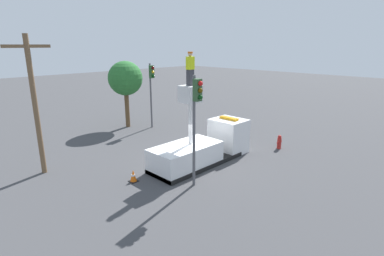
# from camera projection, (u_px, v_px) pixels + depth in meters

# --- Properties ---
(ground_plane) EXTENTS (120.00, 120.00, 0.00)m
(ground_plane) POSITION_uv_depth(u_px,v_px,m) (197.00, 164.00, 17.44)
(ground_plane) COLOR #424244
(bucket_truck) EXTENTS (6.78, 2.15, 4.61)m
(bucket_truck) POSITION_uv_depth(u_px,v_px,m) (203.00, 147.00, 17.58)
(bucket_truck) COLOR black
(bucket_truck) RESTS_ON ground
(worker) EXTENTS (0.40, 0.26, 1.75)m
(worker) POSITION_uv_depth(u_px,v_px,m) (190.00, 69.00, 15.60)
(worker) COLOR #38383D
(worker) RESTS_ON bucket_truck
(traffic_light_pole) EXTENTS (0.34, 0.57, 5.39)m
(traffic_light_pole) POSITION_uv_depth(u_px,v_px,m) (196.00, 110.00, 13.72)
(traffic_light_pole) COLOR #515156
(traffic_light_pole) RESTS_ON ground
(traffic_light_across) EXTENTS (0.34, 0.57, 5.26)m
(traffic_light_across) POSITION_uv_depth(u_px,v_px,m) (151.00, 83.00, 24.10)
(traffic_light_across) COLOR #515156
(traffic_light_across) RESTS_ON ground
(fire_hydrant) EXTENTS (0.51, 0.27, 0.93)m
(fire_hydrant) POSITION_uv_depth(u_px,v_px,m) (279.00, 142.00, 19.89)
(fire_hydrant) COLOR #B2231E
(fire_hydrant) RESTS_ON ground
(traffic_cone_rear) EXTENTS (0.42, 0.42, 0.63)m
(traffic_cone_rear) POSITION_uv_depth(u_px,v_px,m) (133.00, 176.00, 15.12)
(traffic_cone_rear) COLOR black
(traffic_cone_rear) RESTS_ON ground
(tree_left_bg) EXTENTS (2.78, 2.78, 5.46)m
(tree_left_bg) POSITION_uv_depth(u_px,v_px,m) (125.00, 79.00, 24.30)
(tree_left_bg) COLOR brown
(tree_left_bg) RESTS_ON ground
(utility_pole) EXTENTS (2.20, 0.26, 7.23)m
(utility_pole) POSITION_uv_depth(u_px,v_px,m) (35.00, 101.00, 15.24)
(utility_pole) COLOR brown
(utility_pole) RESTS_ON ground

